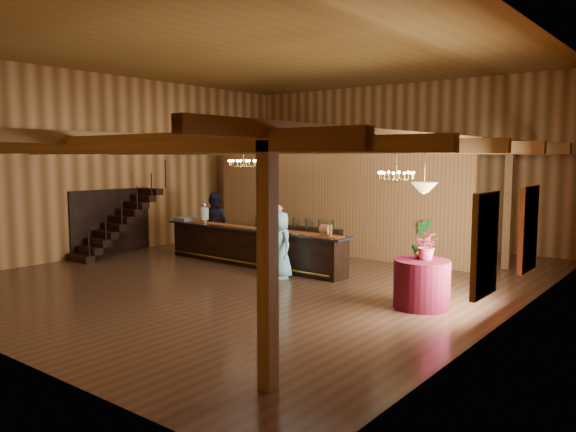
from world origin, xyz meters
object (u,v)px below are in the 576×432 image
Objects in this scene: chandelier_left at (243,163)px; floor_plant at (425,242)px; beverage_dispenser at (204,213)px; staff_second at (214,223)px; raffle_drum at (326,229)px; pendant_lamp at (424,187)px; round_table at (422,284)px; tasting_bar at (253,246)px; chandelier_right at (396,175)px; bartender at (278,233)px; backbar_shelf at (300,240)px; guest at (280,245)px.

floor_plant is at bearing 42.17° from chandelier_left.
staff_second is at bearing 111.19° from beverage_dispenser.
pendant_lamp reaches higher than raffle_drum.
staff_second reaches higher than round_table.
chandelier_right is (4.38, -0.08, 2.06)m from tasting_bar.
pendant_lamp is at bearing 151.06° from staff_second.
chandelier_right is 0.62× the size of floor_plant.
floor_plant is (3.69, 3.34, -2.19)m from chandelier_left.
floor_plant is (3.53, 2.09, -0.18)m from bartender.
chandelier_left is at bearing -77.05° from tasting_bar.
beverage_dispenser is 7.75m from round_table.
chandelier_left is (2.11, -0.56, 1.50)m from beverage_dispenser.
pendant_lamp is (5.48, -0.78, -0.43)m from chandelier_left.
chandelier_right is at bearing 1.94° from raffle_drum.
chandelier_left is at bearing 138.07° from staff_second.
pendant_lamp is 8.22m from staff_second.
bartender is at bearing 82.55° from chandelier_left.
floor_plant reaches higher than backbar_shelf.
guest reaches higher than tasting_bar.
tasting_bar is 0.90m from bartender.
beverage_dispenser reaches higher than backbar_shelf.
chandelier_left is at bearing -173.20° from raffle_drum.
chandelier_right is (4.60, -2.58, 2.19)m from backbar_shelf.
raffle_drum is (2.53, -0.14, 0.69)m from tasting_bar.
staff_second reaches higher than raffle_drum.
bartender is 1.27× the size of floor_plant.
chandelier_left is 0.89× the size of pendant_lamp.
beverage_dispenser is 0.81m from staff_second.
bartender is 2.53m from staff_second.
backbar_shelf is at bearing 136.22° from raffle_drum.
chandelier_right is at bearing 157.96° from staff_second.
beverage_dispenser is 4.56m from raffle_drum.
guest is at bearing 128.29° from bartender.
guest is (3.91, -1.61, -0.12)m from staff_second.
round_table is at bearing -9.99° from beverage_dispenser.
chandelier_right is at bearing 4.71° from chandelier_left.
bartender reaches higher than floor_plant.
beverage_dispenser is 1.76× the size of raffle_drum.
chandelier_right is 1.65m from pendant_lamp.
chandelier_right reaches higher than bartender.
chandelier_right is 0.89× the size of pendant_lamp.
tasting_bar is 2.18m from beverage_dispenser.
round_table is (5.56, -1.21, -0.05)m from tasting_bar.
pendant_lamp is at bearing 157.14° from bartender.
beverage_dispenser is 0.36× the size of bartender.
beverage_dispenser reaches higher than floor_plant.
tasting_bar is 4.84m from chandelier_right.
chandelier_right reaches higher than round_table.
guest is at bearing -24.55° from tasting_bar.
bartender is (-4.13, 0.90, -1.77)m from chandelier_right.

